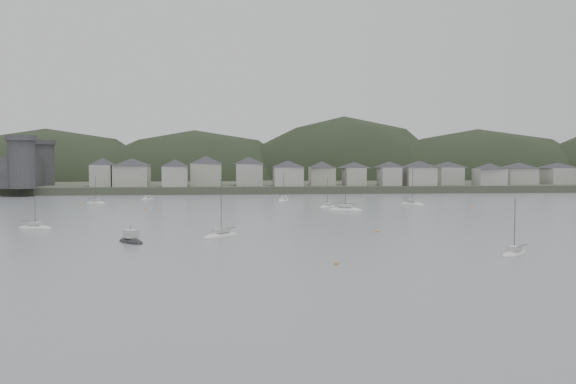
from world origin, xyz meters
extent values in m
plane|color=slate|center=(0.00, 0.00, 0.00)|extent=(900.00, 900.00, 0.00)
cube|color=#383D2D|center=(0.00, 295.00, 1.50)|extent=(900.00, 250.00, 3.00)
ellipsoid|color=black|center=(-110.87, 271.94, -10.14)|extent=(138.98, 92.48, 81.13)
ellipsoid|color=black|center=(-32.30, 272.87, -9.97)|extent=(132.08, 90.41, 79.74)
ellipsoid|color=black|center=(50.65, 272.93, -12.68)|extent=(133.88, 88.37, 101.41)
ellipsoid|color=black|center=(125.95, 267.91, -10.32)|extent=(165.81, 81.78, 82.55)
cylinder|color=#353537|center=(-92.00, 166.00, 12.00)|extent=(10.00, 10.00, 18.00)
cylinder|color=#353537|center=(-92.00, 194.00, 11.50)|extent=(10.00, 10.00, 17.00)
cube|color=#353537|center=(-92.00, 180.00, 9.00)|extent=(3.50, 30.00, 12.00)
cube|color=#9A978C|center=(-65.00, 181.96, 7.29)|extent=(8.34, 12.91, 8.59)
pyramid|color=#27272C|center=(-65.00, 181.96, 13.09)|extent=(15.78, 15.78, 3.01)
cube|color=#9A978C|center=(-53.32, 181.32, 7.18)|extent=(13.68, 13.35, 8.36)
pyramid|color=#27272C|center=(-53.32, 181.32, 12.82)|extent=(20.07, 20.07, 2.93)
cube|color=#A7A59D|center=(-35.57, 176.02, 7.04)|extent=(9.78, 10.20, 8.08)
pyramid|color=#27272C|center=(-35.57, 176.02, 12.49)|extent=(14.83, 14.83, 2.83)
cube|color=#9A978C|center=(-23.51, 185.65, 7.55)|extent=(12.59, 13.33, 9.09)
pyramid|color=#27272C|center=(-23.51, 185.65, 13.68)|extent=(19.24, 19.24, 3.18)
cube|color=#A7A59D|center=(-5.75, 184.10, 7.43)|extent=(10.74, 12.17, 8.87)
pyramid|color=#27272C|center=(-5.75, 184.10, 13.42)|extent=(17.01, 17.01, 3.10)
cube|color=#9A978C|center=(9.92, 177.53, 6.85)|extent=(11.63, 12.09, 7.69)
pyramid|color=#27272C|center=(9.92, 177.53, 12.04)|extent=(17.61, 17.61, 2.69)
cube|color=#9A978C|center=(25.25, 186.19, 6.72)|extent=(10.37, 9.35, 7.44)
pyramid|color=#27272C|center=(25.25, 186.19, 11.74)|extent=(14.65, 14.65, 2.60)
cube|color=#9A978C|center=(38.63, 183.79, 6.61)|extent=(8.24, 12.20, 7.22)
pyramid|color=#27272C|center=(38.63, 183.79, 11.48)|extent=(15.17, 15.17, 2.53)
cube|color=#A7A59D|center=(52.50, 178.55, 6.73)|extent=(8.06, 10.91, 7.46)
pyramid|color=#27272C|center=(52.50, 178.55, 11.77)|extent=(14.08, 14.08, 2.61)
cube|color=#9A978C|center=(64.81, 177.06, 6.83)|extent=(11.73, 11.78, 7.66)
pyramid|color=#27272C|center=(64.81, 177.06, 12.00)|extent=(17.46, 17.46, 2.68)
cube|color=#A7A59D|center=(80.64, 186.91, 6.67)|extent=(10.19, 13.02, 7.33)
pyramid|color=#27272C|center=(80.64, 186.91, 11.62)|extent=(17.23, 17.23, 2.57)
cube|color=#A7A59D|center=(95.55, 178.06, 6.44)|extent=(11.70, 9.81, 6.88)
pyramid|color=#27272C|center=(95.55, 178.06, 11.08)|extent=(15.97, 15.97, 2.41)
cube|color=#A7A59D|center=(112.40, 186.91, 6.50)|extent=(12.83, 12.48, 7.00)
pyramid|color=#27272C|center=(112.40, 186.91, 11.22)|extent=(18.79, 18.79, 2.45)
cube|color=#A7A59D|center=(130.73, 187.42, 6.48)|extent=(11.07, 13.50, 6.97)
pyramid|color=#27272C|center=(130.73, 187.42, 11.19)|extent=(18.25, 18.25, 2.44)
ellipsoid|color=silver|center=(14.24, 101.34, 0.05)|extent=(6.52, 6.11, 1.36)
cube|color=#B5B4B0|center=(14.24, 101.34, 1.03)|extent=(2.77, 2.69, 0.70)
cylinder|color=#3F3F42|center=(14.24, 101.34, 4.44)|extent=(0.12, 0.12, 8.48)
cylinder|color=#3F3F42|center=(13.33, 102.15, 1.58)|extent=(2.36, 2.09, 0.10)
ellipsoid|color=silver|center=(-42.77, 143.63, 0.05)|extent=(4.79, 6.69, 1.29)
cube|color=#B5B4B0|center=(-42.77, 143.63, 1.00)|extent=(2.30, 2.66, 0.70)
cylinder|color=#3F3F42|center=(-42.77, 143.63, 4.24)|extent=(0.12, 0.12, 8.07)
cylinder|color=#3F3F42|center=(-42.24, 142.60, 1.55)|extent=(1.42, 2.63, 0.10)
ellipsoid|color=silver|center=(-56.91, 124.51, 0.05)|extent=(7.06, 4.54, 1.35)
cube|color=#B5B4B0|center=(-56.91, 124.51, 1.02)|extent=(2.75, 2.26, 0.70)
cylinder|color=#3F3F42|center=(-56.91, 124.51, 4.42)|extent=(0.12, 0.12, 8.43)
cylinder|color=#3F3F42|center=(-58.03, 124.05, 1.57)|extent=(2.85, 1.24, 0.10)
ellipsoid|color=silver|center=(-16.54, 32.34, 0.05)|extent=(8.09, 7.63, 1.69)
cube|color=#B5B4B0|center=(-16.54, 32.34, 1.19)|extent=(3.44, 3.35, 0.70)
cylinder|color=#3F3F42|center=(-16.54, 32.34, 5.47)|extent=(0.12, 0.12, 10.54)
cylinder|color=#3F3F42|center=(-15.41, 31.32, 1.74)|extent=(2.90, 2.60, 0.10)
ellipsoid|color=silver|center=(42.04, 108.98, 0.05)|extent=(7.50, 9.49, 1.87)
cube|color=#B5B4B0|center=(42.04, 108.98, 1.28)|extent=(3.48, 3.86, 0.70)
cylinder|color=#3F3F42|center=(42.04, 108.98, 6.03)|extent=(0.12, 0.12, 11.66)
cylinder|color=#3F3F42|center=(41.14, 107.56, 1.83)|extent=(2.32, 3.61, 0.10)
ellipsoid|color=silver|center=(27.56, 5.50, 0.05)|extent=(6.57, 5.95, 1.35)
cube|color=#B5B4B0|center=(27.56, 5.50, 1.02)|extent=(2.76, 2.64, 0.70)
cylinder|color=#3F3F42|center=(27.56, 5.50, 4.41)|extent=(0.12, 0.12, 8.42)
cylinder|color=#3F3F42|center=(28.49, 4.73, 1.57)|extent=(2.40, 2.01, 0.10)
ellipsoid|color=silver|center=(-54.81, 49.98, 0.05)|extent=(7.78, 4.16, 1.48)
cube|color=#B5B4B0|center=(-54.81, 49.98, 1.09)|extent=(2.92, 2.23, 0.70)
cylinder|color=#3F3F42|center=(-54.81, 49.98, 4.84)|extent=(0.12, 0.12, 9.27)
cylinder|color=#3F3F42|center=(-56.11, 49.65, 1.64)|extent=(3.26, 0.93, 0.10)
ellipsoid|color=silver|center=(4.69, 138.94, 0.05)|extent=(5.20, 6.53, 1.29)
cube|color=#B5B4B0|center=(4.69, 138.94, 0.99)|extent=(2.40, 2.66, 0.70)
cylinder|color=#3F3F42|center=(4.69, 138.94, 4.22)|extent=(0.12, 0.12, 8.04)
cylinder|color=#3F3F42|center=(4.06, 139.92, 1.54)|extent=(1.64, 2.49, 0.10)
ellipsoid|color=silver|center=(3.86, 130.08, 0.05)|extent=(5.58, 7.62, 1.48)
cube|color=#B5B4B0|center=(3.86, 130.08, 1.09)|extent=(2.66, 3.05, 0.70)
cylinder|color=#3F3F42|center=(3.86, 130.08, 4.81)|extent=(0.12, 0.12, 9.23)
cylinder|color=#3F3F42|center=(3.23, 131.25, 1.64)|extent=(1.67, 2.97, 0.10)
ellipsoid|color=silver|center=(17.26, 88.81, 0.05)|extent=(10.14, 6.55, 1.94)
cube|color=#B5B4B0|center=(17.26, 88.81, 1.32)|extent=(3.95, 3.26, 0.70)
cylinder|color=#3F3F42|center=(17.26, 88.81, 6.26)|extent=(0.12, 0.12, 12.12)
cylinder|color=#3F3F42|center=(18.88, 89.48, 1.87)|extent=(4.07, 1.75, 0.10)
ellipsoid|color=black|center=(-32.09, 26.02, 0.05)|extent=(6.30, 7.61, 1.62)
cube|color=#B5B4B0|center=(-32.09, 26.02, 1.51)|extent=(2.95, 2.99, 1.40)
cylinder|color=#3F3F42|center=(-32.09, 26.02, 2.41)|extent=(0.10, 0.10, 1.20)
sphere|color=gold|center=(-38.05, 98.02, 0.15)|extent=(0.70, 0.70, 0.70)
sphere|color=gold|center=(-60.33, 118.34, 0.15)|extent=(0.70, 0.70, 0.70)
sphere|color=gold|center=(14.01, 37.38, 0.15)|extent=(0.70, 0.70, 0.70)
sphere|color=gold|center=(57.38, 100.66, 0.15)|extent=(0.70, 0.70, 0.70)
sphere|color=gold|center=(-0.58, -0.35, 0.15)|extent=(0.70, 0.70, 0.70)
camera|label=1|loc=(-15.86, -88.75, 14.75)|focal=40.85mm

